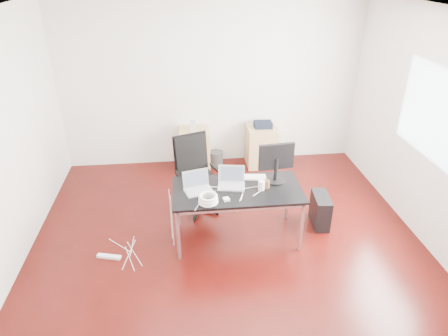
{
  "coord_description": "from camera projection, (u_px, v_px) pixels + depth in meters",
  "views": [
    {
      "loc": [
        -0.49,
        -3.98,
        3.27
      ],
      "look_at": [
        0.0,
        0.55,
        0.85
      ],
      "focal_mm": 32.0,
      "sensor_mm": 36.0,
      "label": 1
    }
  ],
  "objects": [
    {
      "name": "speaker",
      "position": [
        193.0,
        126.0,
        6.6
      ],
      "size": [
        0.09,
        0.08,
        0.18
      ],
      "primitive_type": "cube",
      "rotation": [
        0.0,
        0.0,
        0.0
      ],
      "color": "#9E9E9E",
      "rests_on": "filing_cabinet_left"
    },
    {
      "name": "laptop_left",
      "position": [
        198.0,
        186.0,
        4.88
      ],
      "size": [
        0.39,
        0.33,
        0.23
      ],
      "rotation": [
        0.0,
        0.0,
        0.27
      ],
      "color": "silver",
      "rests_on": "desk"
    },
    {
      "name": "keyboard",
      "position": [
        249.0,
        177.0,
        5.17
      ],
      "size": [
        0.45,
        0.19,
        0.02
      ],
      "primitive_type": "cube",
      "rotation": [
        0.0,
        0.0,
        -0.12
      ],
      "color": "white",
      "rests_on": "desk"
    },
    {
      "name": "cup_brown",
      "position": [
        267.0,
        184.0,
        4.94
      ],
      "size": [
        0.08,
        0.08,
        0.1
      ],
      "primitive_type": "cylinder",
      "rotation": [
        0.0,
        0.0,
        -0.03
      ],
      "color": "brown",
      "rests_on": "desk"
    },
    {
      "name": "navy_garment",
      "position": [
        263.0,
        124.0,
        6.78
      ],
      "size": [
        0.31,
        0.25,
        0.09
      ],
      "primitive_type": "cube",
      "rotation": [
        0.0,
        0.0,
        -0.04
      ],
      "color": "black",
      "rests_on": "filing_cabinet_right"
    },
    {
      "name": "room_shell",
      "position": [
        233.0,
        147.0,
        4.43
      ],
      "size": [
        5.0,
        5.0,
        5.0
      ],
      "color": "#310705",
      "rests_on": "ground"
    },
    {
      "name": "desk",
      "position": [
        237.0,
        193.0,
        4.95
      ],
      "size": [
        1.6,
        0.8,
        0.73
      ],
      "color": "black",
      "rests_on": "ground"
    },
    {
      "name": "office_chair",
      "position": [
        195.0,
        170.0,
        5.62
      ],
      "size": [
        0.62,
        0.63,
        1.08
      ],
      "rotation": [
        0.0,
        0.0,
        0.36
      ],
      "color": "black",
      "rests_on": "ground"
    },
    {
      "name": "filing_cabinet_left",
      "position": [
        195.0,
        149.0,
        6.84
      ],
      "size": [
        0.5,
        0.5,
        0.7
      ],
      "primitive_type": "cube",
      "color": "#A48252",
      "rests_on": "ground"
    },
    {
      "name": "power_adapter",
      "position": [
        226.0,
        199.0,
        4.7
      ],
      "size": [
        0.08,
        0.08,
        0.03
      ],
      "primitive_type": "cube",
      "rotation": [
        0.0,
        0.0,
        0.24
      ],
      "color": "white",
      "rests_on": "desk"
    },
    {
      "name": "wastebasket",
      "position": [
        216.0,
        159.0,
        6.97
      ],
      "size": [
        0.27,
        0.27,
        0.28
      ],
      "primitive_type": "cylinder",
      "rotation": [
        0.0,
        0.0,
        0.15
      ],
      "color": "black",
      "rests_on": "ground"
    },
    {
      "name": "cable_coil",
      "position": [
        208.0,
        199.0,
        4.63
      ],
      "size": [
        0.24,
        0.24,
        0.11
      ],
      "rotation": [
        0.0,
        0.0,
        0.18
      ],
      "color": "white",
      "rests_on": "desk"
    },
    {
      "name": "power_strip",
      "position": [
        109.0,
        257.0,
        4.89
      ],
      "size": [
        0.31,
        0.14,
        0.04
      ],
      "primitive_type": "cube",
      "rotation": [
        0.0,
        0.0,
        -0.27
      ],
      "color": "white",
      "rests_on": "ground"
    },
    {
      "name": "cup_white",
      "position": [
        261.0,
        185.0,
        4.89
      ],
      "size": [
        0.08,
        0.08,
        0.12
      ],
      "primitive_type": "cylinder",
      "rotation": [
        0.0,
        0.0,
        -0.04
      ],
      "color": "white",
      "rests_on": "desk"
    },
    {
      "name": "laptop_right",
      "position": [
        231.0,
        181.0,
        4.98
      ],
      "size": [
        0.37,
        0.3,
        0.23
      ],
      "rotation": [
        0.0,
        0.0,
        -0.16
      ],
      "color": "silver",
      "rests_on": "desk"
    },
    {
      "name": "monitor",
      "position": [
        276.0,
        161.0,
        4.99
      ],
      "size": [
        0.45,
        0.26,
        0.51
      ],
      "rotation": [
        0.0,
        0.0,
        0.11
      ],
      "color": "black",
      "rests_on": "desk"
    },
    {
      "name": "pc_tower",
      "position": [
        320.0,
        210.0,
        5.42
      ],
      "size": [
        0.24,
        0.47,
        0.44
      ],
      "primitive_type": "cube",
      "rotation": [
        0.0,
        0.0,
        -0.09
      ],
      "color": "black",
      "rests_on": "ground"
    },
    {
      "name": "filing_cabinet_right",
      "position": [
        261.0,
        146.0,
        6.95
      ],
      "size": [
        0.5,
        0.5,
        0.7
      ],
      "primitive_type": "cube",
      "color": "#A48252",
      "rests_on": "ground"
    }
  ]
}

